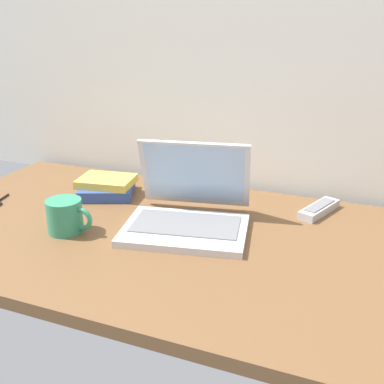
# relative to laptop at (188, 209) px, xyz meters

# --- Properties ---
(desk) EXTENTS (1.60, 0.76, 0.03)m
(desk) POSITION_rel_laptop_xyz_m (0.06, -0.06, -0.06)
(desk) COLOR brown
(desk) RESTS_ON ground
(laptop) EXTENTS (0.35, 0.34, 0.21)m
(laptop) POSITION_rel_laptop_xyz_m (0.00, 0.00, 0.00)
(laptop) COLOR silver
(laptop) RESTS_ON desk
(coffee_mug) EXTENTS (0.13, 0.09, 0.09)m
(coffee_mug) POSITION_rel_laptop_xyz_m (-0.28, -0.15, -0.00)
(coffee_mug) COLOR #338C66
(coffee_mug) RESTS_ON desk
(remote_control_near) EXTENTS (0.10, 0.17, 0.02)m
(remote_control_near) POSITION_rel_laptop_xyz_m (0.31, 0.21, -0.03)
(remote_control_near) COLOR #B7B7B7
(remote_control_near) RESTS_ON desk
(book_stack) EXTENTS (0.20, 0.19, 0.06)m
(book_stack) POSITION_rel_laptop_xyz_m (-0.32, 0.11, -0.02)
(book_stack) COLOR #334C99
(book_stack) RESTS_ON desk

